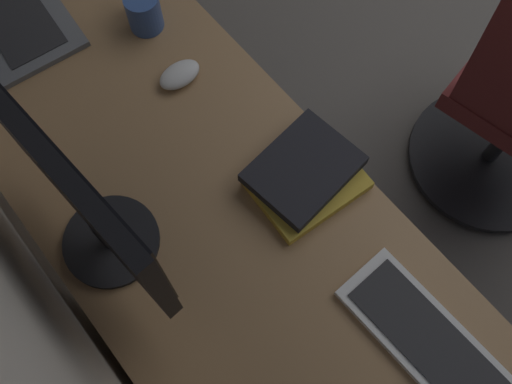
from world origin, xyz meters
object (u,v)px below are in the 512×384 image
mouse_main (180,75)px  keyboard_main (437,351)px  book_stack_near (305,176)px  drawer_pedestal (237,299)px  coffee_mug (143,11)px  monitor_primary (80,198)px

mouse_main → keyboard_main: bearing=-179.0°
book_stack_near → drawer_pedestal: bearing=99.3°
book_stack_near → keyboard_main: bearing=174.9°
coffee_mug → monitor_primary: bearing=138.0°
drawer_pedestal → coffee_mug: (0.60, -0.21, 0.43)m
book_stack_near → coffee_mug: size_ratio=1.98×
book_stack_near → mouse_main: bearing=8.0°
book_stack_near → coffee_mug: bearing=2.5°
mouse_main → book_stack_near: (-0.38, -0.05, 0.01)m
monitor_primary → book_stack_near: bearing=-110.3°
coffee_mug → mouse_main: bearing=170.7°
monitor_primary → mouse_main: 0.47m
drawer_pedestal → mouse_main: (0.42, -0.18, 0.40)m
monitor_primary → coffee_mug: 0.59m
monitor_primary → coffee_mug: bearing=-42.0°
book_stack_near → coffee_mug: 0.56m
drawer_pedestal → monitor_primary: size_ratio=1.50×
keyboard_main → coffee_mug: bearing=-0.8°
keyboard_main → book_stack_near: bearing=-5.1°
drawer_pedestal → book_stack_near: 0.47m
drawer_pedestal → keyboard_main: (-0.39, -0.19, 0.39)m
drawer_pedestal → monitor_primary: bearing=41.9°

